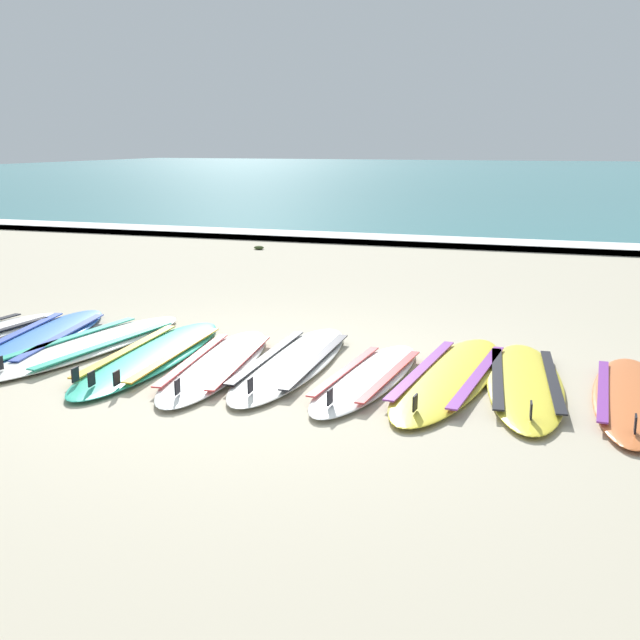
{
  "coord_description": "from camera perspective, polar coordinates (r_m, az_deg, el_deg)",
  "views": [
    {
      "loc": [
        2.37,
        -5.43,
        1.83
      ],
      "look_at": [
        0.25,
        0.99,
        0.25
      ],
      "focal_mm": 42.93,
      "sensor_mm": 36.0,
      "label": 1
    }
  ],
  "objects": [
    {
      "name": "surfboard_5",
      "position": [
        6.39,
        -2.08,
        -3.14
      ],
      "size": [
        0.67,
        2.42,
        0.18
      ],
      "color": "silver",
      "rests_on": "ground"
    },
    {
      "name": "surfboard_7",
      "position": [
        6.1,
        9.64,
        -4.14
      ],
      "size": [
        0.83,
        2.51,
        0.18
      ],
      "color": "yellow",
      "rests_on": "ground"
    },
    {
      "name": "ground_plane",
      "position": [
        6.2,
        -5.09,
        -4.07
      ],
      "size": [
        80.0,
        80.0,
        0.0
      ],
      "primitive_type": "plane",
      "color": "#B7AD93"
    },
    {
      "name": "surfboard_1",
      "position": [
        7.6,
        -20.21,
        -1.32
      ],
      "size": [
        1.09,
        2.57,
        0.18
      ],
      "color": "#3875CC",
      "rests_on": "ground"
    },
    {
      "name": "surfboard_9",
      "position": [
        5.97,
        22.15,
        -5.33
      ],
      "size": [
        0.6,
        2.13,
        0.18
      ],
      "color": "orange",
      "rests_on": "ground"
    },
    {
      "name": "surfboard_3",
      "position": [
        6.74,
        -12.43,
        -2.59
      ],
      "size": [
        0.8,
        2.53,
        0.18
      ],
      "color": "#2DB793",
      "rests_on": "ground"
    },
    {
      "name": "surfboard_4",
      "position": [
        6.39,
        -7.67,
        -3.27
      ],
      "size": [
        0.85,
        2.32,
        0.18
      ],
      "color": "white",
      "rests_on": "ground"
    },
    {
      "name": "surfboard_2",
      "position": [
        7.22,
        -16.96,
        -1.81
      ],
      "size": [
        0.96,
        2.6,
        0.18
      ],
      "color": "silver",
      "rests_on": "ground"
    },
    {
      "name": "sea",
      "position": [
        43.42,
        15.41,
        10.38
      ],
      "size": [
        80.0,
        60.0,
        0.1
      ],
      "primitive_type": "cube",
      "color": "teal",
      "rests_on": "ground"
    },
    {
      "name": "seaweed_clump_near_shoreline",
      "position": [
        13.36,
        -4.58,
        5.4
      ],
      "size": [
        0.18,
        0.14,
        0.06
      ],
      "primitive_type": "ellipsoid",
      "color": "#384723",
      "rests_on": "ground"
    },
    {
      "name": "surfboard_8",
      "position": [
        6.06,
        15.0,
        -4.52
      ],
      "size": [
        0.8,
        2.31,
        0.18
      ],
      "color": "yellow",
      "rests_on": "ground"
    },
    {
      "name": "wave_foam_strip",
      "position": [
        14.09,
        8.51,
        5.8
      ],
      "size": [
        80.0,
        0.91,
        0.11
      ],
      "primitive_type": "cube",
      "color": "white",
      "rests_on": "ground"
    },
    {
      "name": "surfboard_6",
      "position": [
        6.0,
        3.58,
        -4.27
      ],
      "size": [
        0.66,
        2.07,
        0.18
      ],
      "color": "white",
      "rests_on": "ground"
    }
  ]
}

